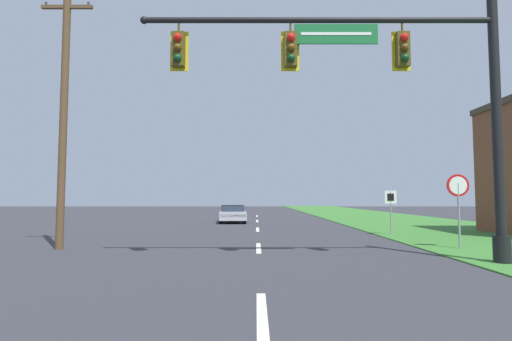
{
  "coord_description": "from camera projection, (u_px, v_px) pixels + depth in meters",
  "views": [
    {
      "loc": [
        -0.09,
        0.03,
        1.75
      ],
      "look_at": [
        0.0,
        29.44,
        3.75
      ],
      "focal_mm": 28.0,
      "sensor_mm": 36.0,
      "label": 1
    }
  ],
  "objects": [
    {
      "name": "utility_pole_near",
      "position": [
        62.0,
        108.0,
        13.81
      ],
      "size": [
        1.8,
        0.26,
        9.37
      ],
      "color": "brown",
      "rests_on": "ground"
    },
    {
      "name": "grass_verge_right",
      "position": [
        396.0,
        221.0,
        29.81
      ],
      "size": [
        10.0,
        110.0,
        0.04
      ],
      "color": "#38752D",
      "rests_on": "ground"
    },
    {
      "name": "car_ahead",
      "position": [
        231.0,
        214.0,
        28.28
      ],
      "size": [
        2.13,
        4.48,
        1.19
      ],
      "color": "black",
      "rests_on": "ground"
    },
    {
      "name": "route_sign_post",
      "position": [
        389.0,
        202.0,
        18.52
      ],
      "size": [
        0.55,
        0.06,
        2.03
      ],
      "color": "gray",
      "rests_on": "grass_verge_right"
    },
    {
      "name": "signal_mast",
      "position": [
        393.0,
        89.0,
        10.8
      ],
      "size": [
        9.89,
        0.47,
        7.44
      ],
      "color": "black",
      "rests_on": "grass_verge_right"
    },
    {
      "name": "stop_sign",
      "position": [
        457.0,
        194.0,
        13.58
      ],
      "size": [
        0.76,
        0.07,
        2.5
      ],
      "color": "gray",
      "rests_on": "grass_verge_right"
    },
    {
      "name": "road_center_line",
      "position": [
        256.0,
        230.0,
        21.8
      ],
      "size": [
        0.16,
        34.8,
        0.01
      ],
      "color": "silver",
      "rests_on": "ground"
    }
  ]
}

